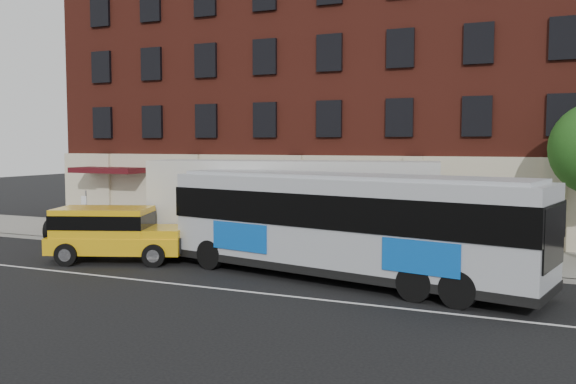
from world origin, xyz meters
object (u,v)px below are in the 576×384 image
at_px(yellow_suv, 112,231).
at_px(shipping_container, 292,209).
at_px(sign_pole, 86,212).
at_px(city_bus, 346,222).

relative_size(yellow_suv, shipping_container, 0.47).
bearing_deg(sign_pole, yellow_suv, -37.17).
height_order(sign_pole, shipping_container, shipping_container).
xyz_separation_m(sign_pole, yellow_suv, (4.25, -3.22, -0.21)).
xyz_separation_m(city_bus, shipping_container, (-3.56, 3.56, -0.05)).
relative_size(sign_pole, yellow_suv, 0.43).
xyz_separation_m(sign_pole, shipping_container, (10.43, 0.70, 0.54)).
bearing_deg(sign_pole, city_bus, -11.53).
relative_size(city_bus, shipping_container, 1.12).
bearing_deg(shipping_container, sign_pole, -176.15).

